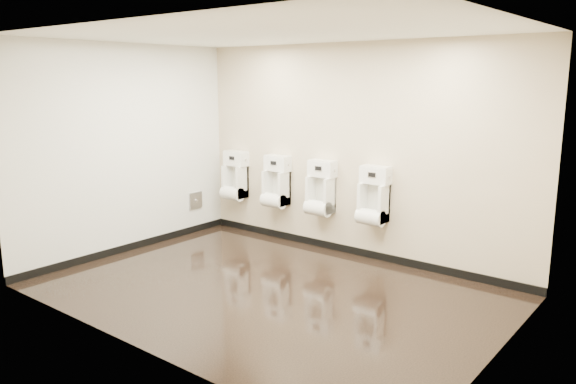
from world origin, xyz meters
name	(u,v)px	position (x,y,z in m)	size (l,w,h in m)	color
ground	(269,291)	(0.00, 0.00, 0.00)	(5.00, 3.50, 0.00)	black
ceiling	(267,32)	(0.00, 0.00, 2.80)	(5.00, 3.50, 0.00)	white
back_wall	(354,151)	(0.00, 1.75, 1.40)	(5.00, 0.02, 2.80)	beige
front_wall	(132,193)	(0.00, -1.75, 1.40)	(5.00, 0.02, 2.80)	beige
left_wall	(126,150)	(-2.50, 0.00, 1.40)	(0.02, 3.50, 2.80)	beige
right_wall	(505,198)	(2.50, 0.00, 1.40)	(0.02, 3.50, 2.80)	beige
tile_overlay_left	(126,150)	(-2.50, 0.00, 1.40)	(0.01, 3.50, 2.80)	white
skirting_back	(351,250)	(0.00, 1.74, 0.05)	(5.00, 0.02, 0.10)	black
skirting_left	(132,246)	(-2.49, 0.00, 0.05)	(0.02, 3.50, 0.10)	black
access_panel	(196,200)	(-2.48, 1.20, 0.50)	(0.04, 0.25, 0.25)	#9E9EA3
urinal_0	(235,179)	(-2.04, 1.62, 0.82)	(0.40, 0.30, 0.74)	white
urinal_1	(276,186)	(-1.22, 1.62, 0.82)	(0.40, 0.30, 0.74)	white
urinal_2	(320,192)	(-0.44, 1.62, 0.82)	(0.40, 0.30, 0.74)	white
urinal_3	(373,200)	(0.39, 1.62, 0.82)	(0.40, 0.30, 0.74)	white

